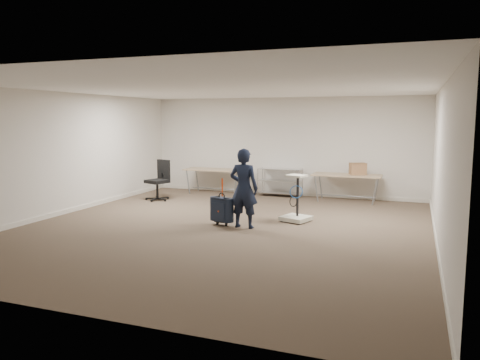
% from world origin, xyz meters
% --- Properties ---
extents(ground, '(9.00, 9.00, 0.00)m').
position_xyz_m(ground, '(0.00, 0.00, 0.00)').
color(ground, '#46352A').
rests_on(ground, ground).
extents(room_shell, '(8.00, 9.00, 9.00)m').
position_xyz_m(room_shell, '(0.00, 1.38, 0.05)').
color(room_shell, silver).
rests_on(room_shell, ground).
extents(folding_table_left, '(1.80, 0.75, 0.73)m').
position_xyz_m(folding_table_left, '(-1.90, 3.95, 0.68)').
color(folding_table_left, tan).
rests_on(folding_table_left, ground).
extents(folding_table_right, '(1.80, 0.75, 0.73)m').
position_xyz_m(folding_table_right, '(1.90, 3.95, 0.68)').
color(folding_table_right, tan).
rests_on(folding_table_right, ground).
extents(wire_shelf, '(1.22, 0.47, 0.80)m').
position_xyz_m(wire_shelf, '(0.00, 4.20, 0.44)').
color(wire_shelf, silver).
rests_on(wire_shelf, ground).
extents(person, '(0.59, 0.39, 1.61)m').
position_xyz_m(person, '(0.38, 0.16, 0.81)').
color(person, black).
rests_on(person, ground).
extents(suitcase, '(0.40, 0.29, 0.98)m').
position_xyz_m(suitcase, '(-0.11, 0.18, 0.33)').
color(suitcase, '#152131').
rests_on(suitcase, ground).
extents(office_chair, '(0.66, 0.66, 1.09)m').
position_xyz_m(office_chair, '(-2.92, 2.41, 0.33)').
color(office_chair, black).
rests_on(office_chair, ground).
extents(equipment_cart, '(0.70, 0.70, 1.01)m').
position_xyz_m(equipment_cart, '(1.23, 1.11, 0.26)').
color(equipment_cart, beige).
rests_on(equipment_cart, ground).
extents(cardboard_box, '(0.49, 0.43, 0.30)m').
position_xyz_m(cardboard_box, '(2.17, 4.05, 0.88)').
color(cardboard_box, olive).
rests_on(cardboard_box, folding_table_right).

